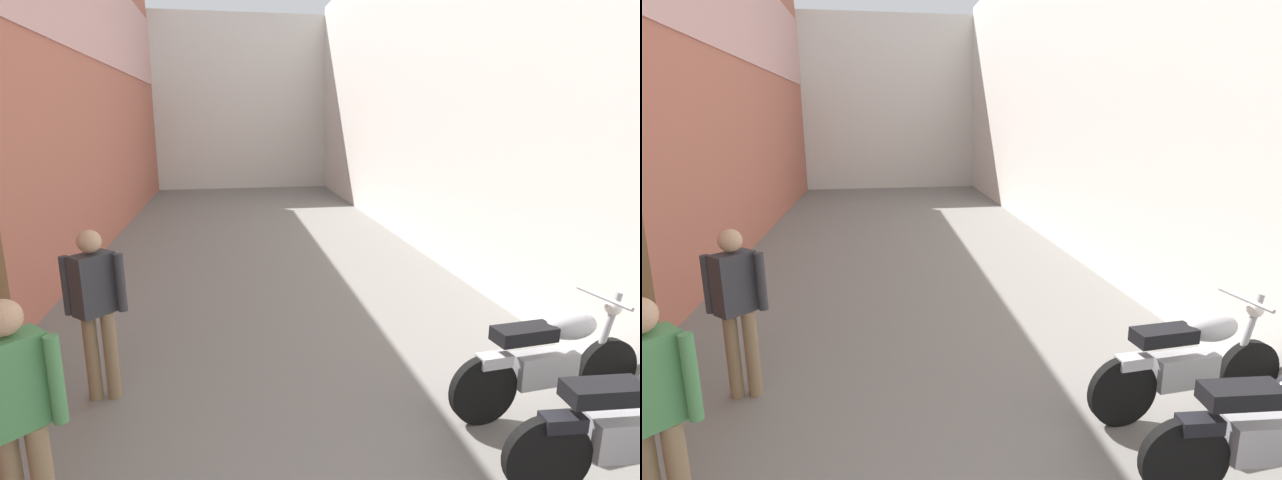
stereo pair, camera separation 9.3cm
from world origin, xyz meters
TOP-DOWN VIEW (x-y plane):
  - ground_plane at (0.00, 7.51)m, footprint 35.02×35.02m
  - building_left at (-3.18, 9.46)m, footprint 0.45×19.02m
  - building_right at (3.19, 9.51)m, footprint 0.45×19.02m
  - building_far_end at (0.00, 20.02)m, footprint 8.97×2.00m
  - motorcycle_third at (2.05, 3.07)m, footprint 1.85×0.58m
  - motorcycle_fourth at (2.05, 4.04)m, footprint 1.85×0.58m
  - pedestrian_mid_alley at (-1.79, 3.27)m, footprint 0.52×0.38m
  - pedestrian_further_down at (-1.77, 4.97)m, footprint 0.52×0.38m

SIDE VIEW (x-z plane):
  - ground_plane at x=0.00m, z-range 0.00..0.00m
  - motorcycle_third at x=2.05m, z-range -0.02..1.02m
  - motorcycle_fourth at x=2.05m, z-range -0.02..1.02m
  - pedestrian_mid_alley at x=-1.79m, z-range 0.13..1.70m
  - pedestrian_further_down at x=-1.77m, z-range 0.13..1.70m
  - building_far_end at x=0.00m, z-range 0.00..5.98m
  - building_right at x=3.19m, z-range 0.00..6.21m
  - building_left at x=-3.18m, z-range 0.03..6.41m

